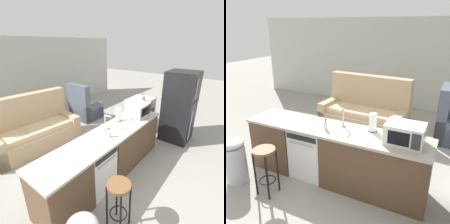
# 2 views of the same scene
# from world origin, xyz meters

# --- Properties ---
(ground_plane) EXTENTS (24.00, 24.00, 0.00)m
(ground_plane) POSITION_xyz_m (0.00, 0.00, 0.00)
(ground_plane) COLOR gray
(wall_back) EXTENTS (10.00, 0.06, 2.60)m
(wall_back) POSITION_xyz_m (0.30, 4.20, 1.30)
(wall_back) COLOR beige
(wall_back) RESTS_ON ground_plane
(kitchen_counter) EXTENTS (2.94, 0.66, 0.90)m
(kitchen_counter) POSITION_xyz_m (0.24, 0.00, 0.42)
(kitchen_counter) COLOR brown
(kitchen_counter) RESTS_ON ground_plane
(dishwasher) EXTENTS (0.58, 0.61, 0.84)m
(dishwasher) POSITION_xyz_m (-0.25, -0.00, 0.42)
(dishwasher) COLOR white
(dishwasher) RESTS_ON ground_plane
(microwave) EXTENTS (0.50, 0.37, 0.28)m
(microwave) POSITION_xyz_m (1.21, -0.00, 1.04)
(microwave) COLOR white
(microwave) RESTS_ON kitchen_counter
(sink_faucet) EXTENTS (0.07, 0.18, 0.30)m
(sink_faucet) POSITION_xyz_m (0.25, 0.13, 1.03)
(sink_faucet) COLOR silver
(sink_faucet) RESTS_ON kitchen_counter
(paper_towel_roll) EXTENTS (0.14, 0.14, 0.28)m
(paper_towel_roll) POSITION_xyz_m (0.71, 0.18, 1.04)
(paper_towel_roll) COLOR #4C4C51
(paper_towel_roll) RESTS_ON kitchen_counter
(soap_bottle) EXTENTS (0.06, 0.06, 0.18)m
(soap_bottle) POSITION_xyz_m (0.07, -0.09, 0.97)
(soap_bottle) COLOR silver
(soap_bottle) RESTS_ON kitchen_counter
(bar_stool) EXTENTS (0.32, 0.32, 0.74)m
(bar_stool) POSITION_xyz_m (-0.57, -0.75, 0.54)
(bar_stool) COLOR brown
(bar_stool) RESTS_ON ground_plane
(trash_bin) EXTENTS (0.35, 0.35, 0.74)m
(trash_bin) POSITION_xyz_m (-1.21, -0.74, 0.38)
(trash_bin) COLOR #B7B7BC
(trash_bin) RESTS_ON ground_plane
(couch) EXTENTS (2.07, 1.07, 1.27)m
(couch) POSITION_xyz_m (-0.11, 2.13, 0.39)
(couch) COLOR tan
(couch) RESTS_ON ground_plane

